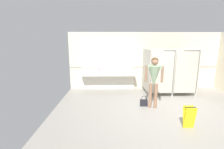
{
  "coord_description": "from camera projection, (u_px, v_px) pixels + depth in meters",
  "views": [
    {
      "loc": [
        -1.89,
        -4.59,
        2.18
      ],
      "look_at": [
        -1.75,
        0.45,
        1.16
      ],
      "focal_mm": 24.86,
      "sensor_mm": 36.0,
      "label": 1
    }
  ],
  "objects": [
    {
      "name": "wall_back",
      "position": [
        147.0,
        61.0,
        7.48
      ],
      "size": [
        7.42,
        0.12,
        2.69
      ],
      "primitive_type": "cube",
      "color": "beige",
      "rests_on": "ground_plane"
    },
    {
      "name": "bathroom_stalls",
      "position": [
        170.0,
        71.0,
        6.64
      ],
      "size": [
        2.02,
        1.32,
        1.96
      ],
      "color": "#B2AD9E",
      "rests_on": "ground_plane"
    },
    {
      "name": "wall_back_tile_band",
      "position": [
        147.0,
        67.0,
        7.47
      ],
      "size": [
        7.42,
        0.01,
        0.06
      ],
      "primitive_type": "cube",
      "color": "#9E937F",
      "rests_on": "wall_back"
    },
    {
      "name": "vanity_counter",
      "position": [
        108.0,
        77.0,
        7.32
      ],
      "size": [
        2.55,
        0.52,
        0.97
      ],
      "color": "silver",
      "rests_on": "ground_plane"
    },
    {
      "name": "mirror_panel",
      "position": [
        108.0,
        54.0,
        7.29
      ],
      "size": [
        2.45,
        0.02,
        1.38
      ],
      "primitive_type": "cube",
      "color": "silver",
      "rests_on": "wall_back"
    },
    {
      "name": "person_standing",
      "position": [
        154.0,
        76.0,
        5.14
      ],
      "size": [
        0.59,
        0.47,
        1.73
      ],
      "color": "#8C664C",
      "rests_on": "ground_plane"
    },
    {
      "name": "handbag",
      "position": [
        144.0,
        102.0,
        5.46
      ],
      "size": [
        0.25,
        0.11,
        0.37
      ],
      "color": "black",
      "rests_on": "ground_plane"
    },
    {
      "name": "wet_floor_sign",
      "position": [
        189.0,
        117.0,
        4.01
      ],
      "size": [
        0.28,
        0.19,
        0.58
      ],
      "color": "yellow",
      "rests_on": "ground_plane"
    },
    {
      "name": "ground_plane",
      "position": [
        167.0,
        114.0,
        4.98
      ],
      "size": [
        7.42,
        6.14,
        0.1
      ],
      "primitive_type": "cube",
      "color": "gray"
    },
    {
      "name": "paper_cup",
      "position": [
        104.0,
        72.0,
        7.07
      ],
      "size": [
        0.07,
        0.07,
        0.09
      ],
      "primitive_type": "cylinder",
      "color": "white",
      "rests_on": "vanity_counter"
    },
    {
      "name": "soap_dispenser",
      "position": [
        99.0,
        70.0,
        7.32
      ],
      "size": [
        0.07,
        0.07,
        0.2
      ],
      "color": "#D899B2",
      "rests_on": "vanity_counter"
    },
    {
      "name": "floor_drain_cover",
      "position": [
        192.0,
        107.0,
        5.37
      ],
      "size": [
        0.14,
        0.14,
        0.01
      ],
      "primitive_type": "cylinder",
      "color": "#B7BABF",
      "rests_on": "ground_plane"
    }
  ]
}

